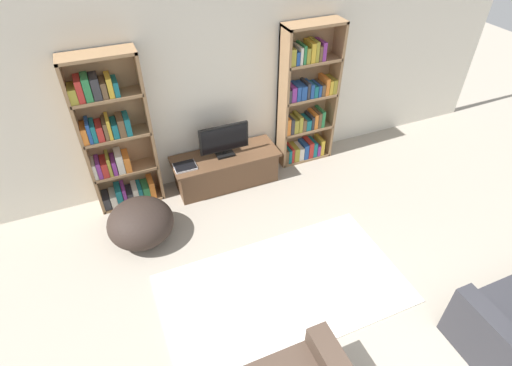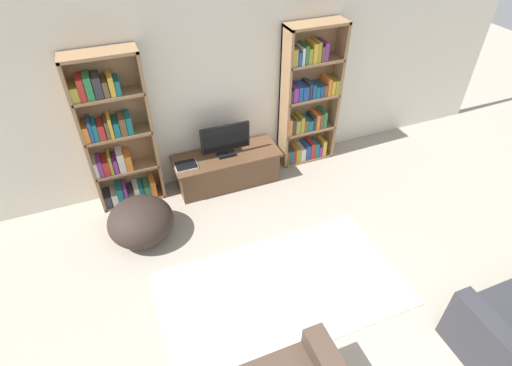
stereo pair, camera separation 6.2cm
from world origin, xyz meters
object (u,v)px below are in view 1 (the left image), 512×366
object	(u,v)px
bookshelf_right	(306,101)
tv_stand	(226,169)
bookshelf_left	(115,140)
laptop	(185,166)
beanbag_ottoman	(141,223)
television	(224,140)

from	to	relation	value
bookshelf_right	tv_stand	bearing A→B (deg)	-173.12
bookshelf_left	bookshelf_right	bearing A→B (deg)	-0.05
laptop	beanbag_ottoman	world-z (taller)	beanbag_ottoman
bookshelf_left	laptop	world-z (taller)	bookshelf_left
bookshelf_left	beanbag_ottoman	xyz separation A→B (m)	(0.04, -0.78, -0.70)
laptop	bookshelf_left	bearing A→B (deg)	164.81
bookshelf_right	television	xyz separation A→B (m)	(-1.26, -0.15, -0.24)
television	laptop	bearing A→B (deg)	-174.53
tv_stand	beanbag_ottoman	xyz separation A→B (m)	(-1.28, -0.63, 0.02)
laptop	beanbag_ottoman	xyz separation A→B (m)	(-0.71, -0.58, -0.22)
tv_stand	laptop	world-z (taller)	laptop
bookshelf_right	television	bearing A→B (deg)	-173.31
tv_stand	television	bearing A→B (deg)	90.00
beanbag_ottoman	laptop	bearing A→B (deg)	39.07
bookshelf_left	laptop	bearing A→B (deg)	-15.19
tv_stand	beanbag_ottoman	distance (m)	1.42
laptop	beanbag_ottoman	distance (m)	0.94
tv_stand	television	size ratio (longest dim) A/B	2.18
tv_stand	laptop	bearing A→B (deg)	-174.96
bookshelf_left	laptop	distance (m)	0.92
television	bookshelf_left	bearing A→B (deg)	173.49
tv_stand	laptop	xyz separation A→B (m)	(-0.57, -0.05, 0.24)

